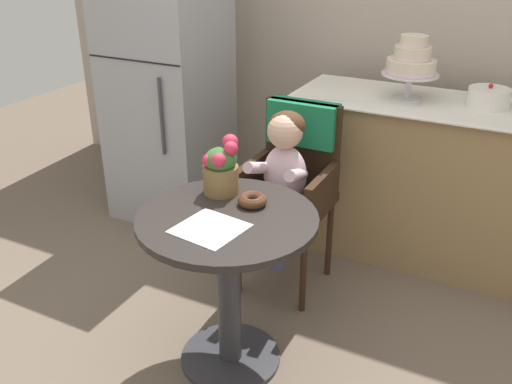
% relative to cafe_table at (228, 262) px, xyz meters
% --- Properties ---
extents(ground_plane, '(8.00, 8.00, 0.00)m').
position_rel_cafe_table_xyz_m(ground_plane, '(0.00, 0.00, -0.51)').
color(ground_plane, '#6B5B4C').
extents(cafe_table, '(0.72, 0.72, 0.72)m').
position_rel_cafe_table_xyz_m(cafe_table, '(0.00, 0.00, 0.00)').
color(cafe_table, '#282321').
rests_on(cafe_table, ground).
extents(wicker_chair, '(0.42, 0.45, 0.95)m').
position_rel_cafe_table_xyz_m(wicker_chair, '(-0.03, 0.74, 0.13)').
color(wicker_chair, '#332114').
rests_on(wicker_chair, ground).
extents(seated_child, '(0.27, 0.32, 0.73)m').
position_rel_cafe_table_xyz_m(seated_child, '(-0.03, 0.59, 0.17)').
color(seated_child, silver).
rests_on(seated_child, ground).
extents(paper_napkin, '(0.27, 0.26, 0.00)m').
position_rel_cafe_table_xyz_m(paper_napkin, '(-0.01, -0.12, 0.21)').
color(paper_napkin, white).
rests_on(paper_napkin, cafe_table).
extents(donut_front, '(0.12, 0.12, 0.04)m').
position_rel_cafe_table_xyz_m(donut_front, '(0.04, 0.13, 0.24)').
color(donut_front, '#4C2D19').
rests_on(donut_front, cafe_table).
extents(flower_vase, '(0.15, 0.16, 0.25)m').
position_rel_cafe_table_xyz_m(flower_vase, '(-0.13, 0.17, 0.32)').
color(flower_vase, brown).
rests_on(flower_vase, cafe_table).
extents(display_counter, '(1.56, 0.62, 0.90)m').
position_rel_cafe_table_xyz_m(display_counter, '(0.55, 1.30, -0.05)').
color(display_counter, '#93754C').
rests_on(display_counter, ground).
extents(tiered_cake_stand, '(0.30, 0.30, 0.34)m').
position_rel_cafe_table_xyz_m(tiered_cake_stand, '(0.37, 1.30, 0.59)').
color(tiered_cake_stand, silver).
rests_on(tiered_cake_stand, display_counter).
extents(round_layer_cake, '(0.21, 0.21, 0.12)m').
position_rel_cafe_table_xyz_m(round_layer_cake, '(0.77, 1.34, 0.44)').
color(round_layer_cake, white).
rests_on(round_layer_cake, display_counter).
extents(refrigerator, '(0.64, 0.63, 1.70)m').
position_rel_cafe_table_xyz_m(refrigerator, '(-1.05, 1.10, 0.34)').
color(refrigerator, '#9EA0A5').
rests_on(refrigerator, ground).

